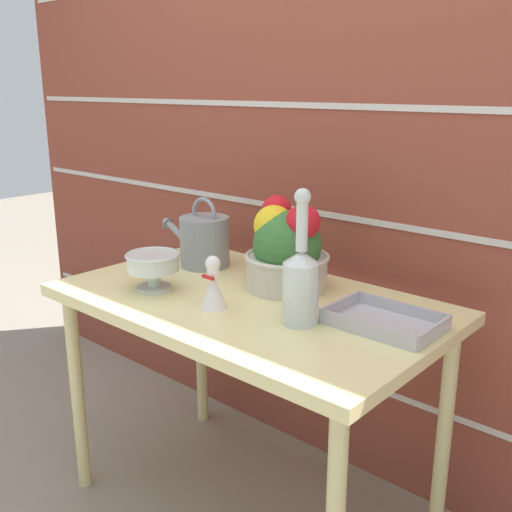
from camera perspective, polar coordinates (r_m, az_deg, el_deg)
ground_plane at (r=2.14m, az=-0.66°, el=-22.88°), size 12.00×12.00×0.00m
brick_wall at (r=2.05m, az=8.07°, el=8.96°), size 3.60×0.08×2.20m
patio_table at (r=1.80m, az=-0.73°, el=-6.26°), size 1.15×0.69×0.74m
watering_can at (r=2.07m, az=-5.00°, el=1.50°), size 0.31×0.17×0.24m
crystal_pedestal_bowl at (r=1.84m, az=-9.79°, el=-0.84°), size 0.17×0.17×0.12m
flower_planter at (r=1.82m, az=2.90°, el=0.63°), size 0.26×0.26×0.28m
glass_decanter at (r=1.55m, az=4.29°, el=-2.37°), size 0.09×0.09×0.36m
figurine_vase at (r=1.68m, az=-4.09°, el=-2.98°), size 0.08×0.08×0.15m
wire_tray at (r=1.60m, az=12.12°, el=-6.20°), size 0.28×0.19×0.04m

